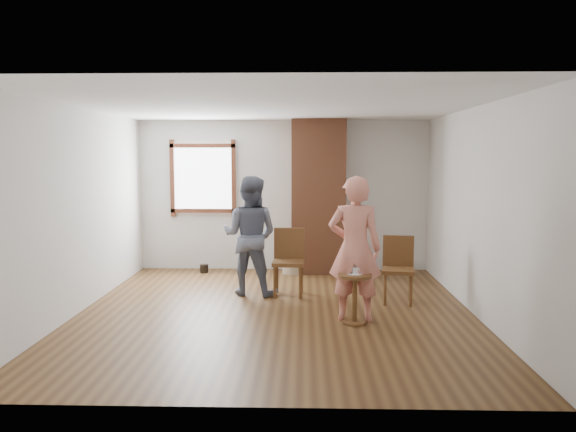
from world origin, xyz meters
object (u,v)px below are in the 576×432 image
(dining_chair_left, at_px, (289,258))
(dining_chair_right, at_px, (398,265))
(man, at_px, (250,235))
(stoneware_crock, at_px, (293,259))
(person_pink, at_px, (355,249))
(side_table, at_px, (355,290))

(dining_chair_left, relative_size, dining_chair_right, 1.06)
(dining_chair_right, distance_m, man, 2.12)
(stoneware_crock, relative_size, dining_chair_left, 0.52)
(dining_chair_right, bearing_deg, person_pink, -118.72)
(person_pink, bearing_deg, dining_chair_left, -49.77)
(stoneware_crock, xyz_separation_m, dining_chair_left, (-0.04, -1.46, 0.28))
(dining_chair_left, xyz_separation_m, dining_chair_right, (1.50, -0.38, -0.03))
(dining_chair_right, bearing_deg, stoneware_crock, 137.14)
(stoneware_crock, relative_size, side_table, 0.83)
(dining_chair_left, bearing_deg, stoneware_crock, 90.66)
(person_pink, bearing_deg, stoneware_crock, -66.92)
(stoneware_crock, distance_m, person_pink, 2.90)
(stoneware_crock, bearing_deg, person_pink, -73.88)
(stoneware_crock, relative_size, person_pink, 0.28)
(stoneware_crock, bearing_deg, man, -112.42)
(person_pink, bearing_deg, side_table, 93.87)
(side_table, bearing_deg, person_pink, 86.90)
(dining_chair_left, bearing_deg, dining_chair_right, -12.03)
(side_table, distance_m, man, 2.03)
(stoneware_crock, bearing_deg, dining_chair_left, -91.59)
(stoneware_crock, distance_m, dining_chair_right, 2.37)
(stoneware_crock, xyz_separation_m, man, (-0.60, -1.45, 0.60))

